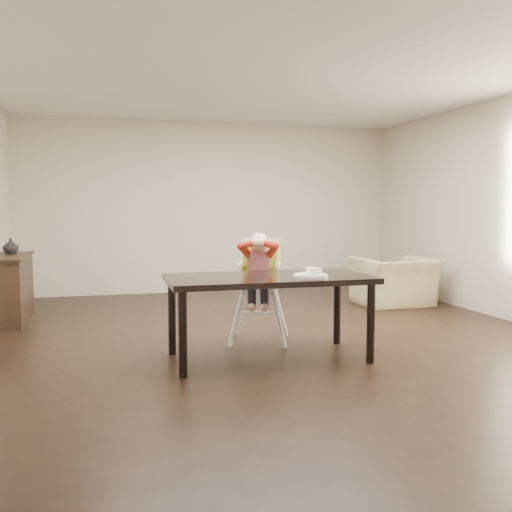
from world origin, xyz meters
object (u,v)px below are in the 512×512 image
(dining_table, at_px, (269,285))
(armchair, at_px, (394,273))
(high_chair, at_px, (259,265))
(sideboard, at_px, (9,288))

(dining_table, distance_m, armchair, 3.34)
(high_chair, bearing_deg, dining_table, -79.40)
(armchair, xyz_separation_m, sideboard, (-4.98, 0.18, -0.05))
(dining_table, height_order, sideboard, sideboard)
(armchair, bearing_deg, dining_table, 39.62)
(dining_table, height_order, armchair, armchair)
(dining_table, distance_m, sideboard, 3.50)
(high_chair, bearing_deg, sideboard, 165.68)
(high_chair, xyz_separation_m, sideboard, (-2.62, 1.72, -0.38))
(sideboard, bearing_deg, high_chair, -33.37)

